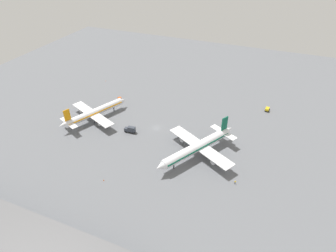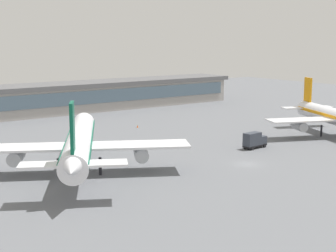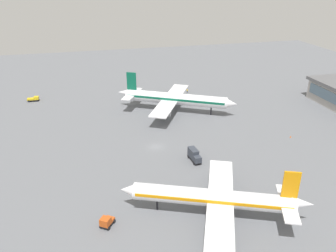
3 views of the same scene
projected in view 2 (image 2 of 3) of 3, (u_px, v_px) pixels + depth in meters
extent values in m
plane|color=slate|center=(247.00, 164.00, 91.11)|extent=(288.00, 288.00, 0.00)
cube|color=#9E9993|center=(106.00, 96.00, 161.47)|extent=(87.16, 14.11, 7.52)
cube|color=#4C6070|center=(118.00, 95.00, 155.56)|extent=(83.68, 0.30, 3.87)
cube|color=#59595B|center=(106.00, 83.00, 160.73)|extent=(90.65, 14.67, 1.29)
cone|color=white|center=(302.00, 105.00, 130.95)|extent=(4.59, 5.48, 3.00)
cube|color=white|center=(336.00, 119.00, 115.34)|extent=(31.90, 17.67, 0.34)
cylinder|color=#A5A8AD|center=(299.00, 126.00, 113.54)|extent=(3.63, 4.88, 2.06)
cube|color=white|center=(307.00, 107.00, 128.27)|extent=(13.10, 7.87, 0.27)
cube|color=orange|center=(308.00, 90.00, 127.50)|extent=(1.65, 3.17, 5.99)
cylinder|color=black|center=(321.00, 131.00, 116.13)|extent=(0.45, 0.45, 2.62)
cylinder|color=white|center=(80.00, 142.00, 85.62)|extent=(22.27, 35.41, 4.20)
cone|color=white|center=(84.00, 122.00, 105.53)|extent=(5.53, 5.61, 3.99)
cone|color=white|center=(72.00, 169.00, 65.60)|extent=(5.49, 6.22, 3.36)
cube|color=#0C593F|center=(80.00, 140.00, 85.56)|extent=(21.60, 34.12, 0.76)
cube|color=white|center=(79.00, 146.00, 83.82)|extent=(34.67, 23.01, 0.38)
cylinder|color=#A5A8AD|center=(16.00, 157.00, 82.86)|extent=(4.44, 5.46, 2.31)
cylinder|color=#A5A8AD|center=(141.00, 153.00, 85.30)|extent=(4.44, 5.46, 2.31)
cube|color=white|center=(74.00, 164.00, 68.74)|extent=(14.35, 10.06, 0.30)
cube|color=#0C593F|center=(72.00, 127.00, 67.87)|extent=(2.18, 3.42, 6.72)
cylinder|color=black|center=(83.00, 146.00, 99.31)|extent=(0.50, 0.50, 2.94)
cylinder|color=black|center=(58.00, 167.00, 82.84)|extent=(0.50, 0.50, 2.94)
cylinder|color=black|center=(100.00, 166.00, 83.65)|extent=(0.50, 0.50, 2.94)
cube|color=black|center=(255.00, 145.00, 103.99)|extent=(5.76, 2.45, 0.30)
cube|color=#333842|center=(261.00, 140.00, 105.07)|extent=(1.98, 2.07, 1.60)
cube|color=#3F596B|center=(263.00, 138.00, 105.55)|extent=(0.24, 1.60, 0.90)
cube|color=#333842|center=(252.00, 139.00, 103.15)|extent=(3.97, 2.27, 2.60)
cylinder|color=black|center=(257.00, 144.00, 106.00)|extent=(0.83, 0.38, 0.80)
cylinder|color=black|center=(265.00, 146.00, 104.61)|extent=(0.83, 0.38, 0.80)
cylinder|color=black|center=(245.00, 147.00, 103.42)|extent=(0.83, 0.38, 0.80)
cylinder|color=black|center=(252.00, 148.00, 102.03)|extent=(0.83, 0.38, 0.80)
cone|color=#EA590C|center=(137.00, 126.00, 127.62)|extent=(0.44, 0.44, 0.60)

